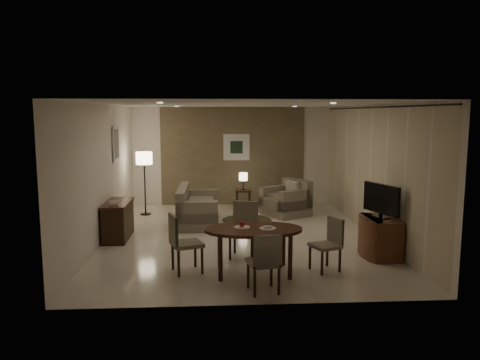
{
  "coord_description": "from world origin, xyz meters",
  "views": [
    {
      "loc": [
        -0.58,
        -9.39,
        2.52
      ],
      "look_at": [
        0.0,
        0.2,
        1.15
      ],
      "focal_mm": 35.0,
      "sensor_mm": 36.0,
      "label": 1
    }
  ],
  "objects": [
    {
      "name": "curtain_rod",
      "position": [
        2.68,
        0.0,
        2.64
      ],
      "size": [
        0.03,
        6.8,
        0.03
      ],
      "primitive_type": "cylinder",
      "rotation": [
        1.57,
        0.0,
        0.0
      ],
      "color": "black",
      "rests_on": "wall_right"
    },
    {
      "name": "taupe_accent",
      "position": [
        0.0,
        3.48,
        1.35
      ],
      "size": [
        3.96,
        0.03,
        2.7
      ],
      "primitive_type": "cube",
      "color": "#726447",
      "rests_on": "wall_back"
    },
    {
      "name": "flat_tv",
      "position": [
        2.38,
        -1.5,
        1.02
      ],
      "size": [
        0.36,
        0.85,
        0.6
      ],
      "primitive_type": null,
      "rotation": [
        0.0,
        0.0,
        0.35
      ],
      "color": "black",
      "rests_on": "tv_cabinet"
    },
    {
      "name": "downlight_fl",
      "position": [
        -1.4,
        1.8,
        2.69
      ],
      "size": [
        0.1,
        0.1,
        0.01
      ],
      "primitive_type": "cylinder",
      "color": "white",
      "rests_on": "ceiling"
    },
    {
      "name": "art_left_canvas",
      "position": [
        -2.71,
        1.2,
        1.85
      ],
      "size": [
        0.01,
        0.46,
        0.64
      ],
      "primitive_type": "cube",
      "color": "gray",
      "rests_on": "wall_left"
    },
    {
      "name": "chair_far",
      "position": [
        -0.04,
        -1.4,
        0.48
      ],
      "size": [
        0.57,
        0.57,
        0.97
      ],
      "primitive_type": null,
      "rotation": [
        0.0,
        0.0,
        -0.26
      ],
      "color": "#79705D",
      "rests_on": "floor"
    },
    {
      "name": "art_back_canvas",
      "position": [
        0.1,
        3.44,
        1.6
      ],
      "size": [
        0.34,
        0.01,
        0.34
      ],
      "primitive_type": "cube",
      "color": "#1B311F",
      "rests_on": "wall_back"
    },
    {
      "name": "napkin",
      "position": [
        0.29,
        -2.29,
        0.76
      ],
      "size": [
        0.12,
        0.08,
        0.03
      ],
      "primitive_type": "cube",
      "color": "white",
      "rests_on": "plate_b"
    },
    {
      "name": "room_shell",
      "position": [
        0.0,
        0.4,
        1.35
      ],
      "size": [
        5.5,
        7.0,
        2.7
      ],
      "color": "beige",
      "rests_on": "ground"
    },
    {
      "name": "floor_lamp",
      "position": [
        -2.26,
        2.26,
        0.79
      ],
      "size": [
        0.4,
        0.4,
        1.58
      ],
      "primitive_type": null,
      "color": "#FFE5B7",
      "rests_on": "floor"
    },
    {
      "name": "side_table",
      "position": [
        0.24,
        2.77,
        0.26
      ],
      "size": [
        0.41,
        0.41,
        0.52
      ],
      "primitive_type": null,
      "color": "#311D10",
      "rests_on": "floor"
    },
    {
      "name": "round_rug",
      "position": [
        0.24,
        1.47,
        0.01
      ],
      "size": [
        1.17,
        1.17,
        0.01
      ],
      "primitive_type": "cylinder",
      "color": "#413B24",
      "rests_on": "floor"
    },
    {
      "name": "downlight_nl",
      "position": [
        -1.4,
        -1.8,
        2.69
      ],
      "size": [
        0.1,
        0.1,
        0.01
      ],
      "primitive_type": "cylinder",
      "color": "white",
      "rests_on": "ceiling"
    },
    {
      "name": "sofa",
      "position": [
        -0.9,
        1.21,
        0.43
      ],
      "size": [
        1.82,
        0.92,
        0.85
      ],
      "primitive_type": null,
      "rotation": [
        0.0,
        0.0,
        1.56
      ],
      "color": "#79705D",
      "rests_on": "floor"
    },
    {
      "name": "table_lamp",
      "position": [
        0.24,
        2.77,
        0.77
      ],
      "size": [
        0.22,
        0.22,
        0.5
      ],
      "primitive_type": null,
      "color": "#FFEAC1",
      "rests_on": "side_table"
    },
    {
      "name": "console_desk",
      "position": [
        -2.49,
        0.0,
        0.38
      ],
      "size": [
        0.48,
        1.2,
        0.75
      ],
      "primitive_type": null,
      "color": "#441E15",
      "rests_on": "floor"
    },
    {
      "name": "tv_cabinet",
      "position": [
        2.4,
        -1.5,
        0.35
      ],
      "size": [
        0.48,
        0.9,
        0.7
      ],
      "primitive_type": null,
      "color": "brown",
      "rests_on": "floor"
    },
    {
      "name": "chair_near",
      "position": [
        0.13,
        -3.04,
        0.44
      ],
      "size": [
        0.49,
        0.49,
        0.88
      ],
      "primitive_type": null,
      "rotation": [
        0.0,
        0.0,
        3.32
      ],
      "color": "#79705D",
      "rests_on": "floor"
    },
    {
      "name": "telephone",
      "position": [
        -2.49,
        -0.3,
        0.8
      ],
      "size": [
        0.2,
        0.14,
        0.09
      ],
      "primitive_type": null,
      "color": "white",
      "rests_on": "console_desk"
    },
    {
      "name": "chair_right",
      "position": [
        1.23,
        -2.2,
        0.43
      ],
      "size": [
        0.53,
        0.53,
        0.85
      ],
      "primitive_type": null,
      "rotation": [
        0.0,
        0.0,
        -1.19
      ],
      "color": "#79705D",
      "rests_on": "floor"
    },
    {
      "name": "chair_left",
      "position": [
        -0.99,
        -2.13,
        0.47
      ],
      "size": [
        0.58,
        0.58,
        0.95
      ],
      "primitive_type": null,
      "rotation": [
        0.0,
        0.0,
        1.9
      ],
      "color": "#79705D",
      "rests_on": "floor"
    },
    {
      "name": "art_left_frame",
      "position": [
        -2.72,
        1.2,
        1.85
      ],
      "size": [
        0.03,
        0.6,
        0.8
      ],
      "primitive_type": "cube",
      "color": "silver",
      "rests_on": "wall_left"
    },
    {
      "name": "downlight_fr",
      "position": [
        1.4,
        1.8,
        2.69
      ],
      "size": [
        0.1,
        0.1,
        0.01
      ],
      "primitive_type": "cylinder",
      "color": "white",
      "rests_on": "ceiling"
    },
    {
      "name": "art_back_frame",
      "position": [
        0.1,
        3.46,
        1.6
      ],
      "size": [
        0.72,
        0.03,
        0.72
      ],
      "primitive_type": "cube",
      "color": "silver",
      "rests_on": "wall_back"
    },
    {
      "name": "downlight_nr",
      "position": [
        1.4,
        -1.8,
        2.69
      ],
      "size": [
        0.1,
        0.1,
        0.01
      ],
      "primitive_type": "cylinder",
      "color": "white",
      "rests_on": "ceiling"
    },
    {
      "name": "fruit_apple",
      "position": [
        -0.11,
        -2.19,
        0.79
      ],
      "size": [
        0.09,
        0.09,
        0.09
      ],
      "primitive_type": "sphere",
      "color": "#A4121C",
      "rests_on": "plate_a"
    },
    {
      "name": "curtain_wall",
      "position": [
        2.68,
        0.0,
        1.32
      ],
      "size": [
        0.08,
        6.7,
        2.58
      ],
      "primitive_type": null,
      "color": "beige",
      "rests_on": "wall_right"
    },
    {
      "name": "plate_b",
      "position": [
        0.29,
        -2.29,
        0.73
      ],
      "size": [
        0.26,
        0.26,
        0.02
      ],
      "primitive_type": "cylinder",
      "color": "white",
      "rests_on": "dining_table"
    },
    {
      "name": "dining_table",
      "position": [
        0.07,
        -2.24,
        0.36
      ],
      "size": [
        1.55,
        0.97,
        0.73
      ],
      "primitive_type": null,
      "color": "#441E15",
      "rests_on": "floor"
    },
    {
      "name": "plate_a",
      "position": [
        -0.11,
        -2.19,
        0.73
      ],
      "size": [
        0.26,
        0.26,
        0.02
      ],
      "primitive_type": "cylinder",
      "color": "white",
      "rests_on": "dining_table"
    },
    {
      "name": "armchair",
      "position": [
        1.24,
        1.97,
        0.44
      ],
      "size": [
        1.3,
        1.32,
        0.88
      ],
      "primitive_type": null,
      "rotation": [
        0.0,
        0.0,
        -1.06
      ],
      "color": "#79705D",
      "rests_on": "floor"
    }
  ]
}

